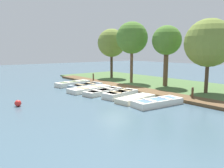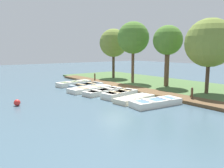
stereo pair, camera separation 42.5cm
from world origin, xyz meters
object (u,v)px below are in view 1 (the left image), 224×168
Objects in this scene: rowboat_2 at (89,89)px; park_tree_right at (209,43)px; rowboat_3 at (103,92)px; rowboat_6 at (158,102)px; rowboat_4 at (120,94)px; park_tree_left at (132,38)px; park_tree_center at (167,41)px; rowboat_1 at (86,86)px; mooring_post_far at (192,94)px; rowboat_0 at (73,83)px; mooring_post_near at (93,78)px; buoy at (18,103)px; park_tree_far_left at (112,43)px; rowboat_5 at (136,99)px.

park_tree_right is (-5.67, 6.42, 3.47)m from rowboat_2.
rowboat_3 is 1.04× the size of rowboat_6.
rowboat_3 is at bearing -90.47° from rowboat_4.
park_tree_left is 3.47m from park_tree_center.
rowboat_1 is 8.78m from mooring_post_far.
rowboat_6 reaches higher than rowboat_3.
rowboat_6 is at bearing 90.71° from rowboat_2.
rowboat_4 is 7.06m from park_tree_right.
rowboat_0 is 2.90m from mooring_post_near.
park_tree_center reaches higher than rowboat_3.
buoy is (6.33, 2.90, -0.00)m from rowboat_1.
buoy is at bearing 8.77° from rowboat_2.
rowboat_1 is 1.63m from rowboat_2.
park_tree_right is at bearing 103.58° from mooring_post_near.
mooring_post_near is 1.00× the size of mooring_post_far.
buoy is at bearing -29.91° from rowboat_6.
rowboat_1 is 1.12× the size of rowboat_4.
park_tree_far_left reaches higher than rowboat_3.
rowboat_2 is 9.25m from park_tree_right.
mooring_post_far is 8.83m from park_tree_left.
park_tree_right is at bearing 156.17° from buoy.
rowboat_6 is 2.63m from mooring_post_far.
rowboat_3 is (-0.21, 1.51, -0.01)m from rowboat_2.
park_tree_far_left reaches higher than rowboat_2.
buoy is at bearing -34.37° from rowboat_5.
rowboat_0 is 0.63× the size of park_tree_right.
rowboat_4 is at bearing 69.51° from mooring_post_near.
park_tree_right is at bearing 109.94° from rowboat_0.
rowboat_4 is at bearing -31.93° from park_tree_right.
rowboat_2 is at bearing -77.01° from rowboat_6.
rowboat_0 is 6.45m from rowboat_4.
park_tree_center is (0.14, 7.49, -0.05)m from park_tree_far_left.
rowboat_0 is at bearing -101.07° from rowboat_2.
park_tree_far_left is (-5.56, -11.11, 3.79)m from rowboat_6.
rowboat_2 is at bearing -91.37° from rowboat_3.
park_tree_center is at bearing -124.01° from mooring_post_far.
park_tree_right is at bearing 114.07° from rowboat_1.
park_tree_right is (-5.29, 1.75, 3.49)m from rowboat_5.
mooring_post_far is at bearing 148.19° from buoy.
park_tree_far_left is (-5.81, -1.61, 3.77)m from rowboat_0.
park_tree_right reaches higher than rowboat_3.
mooring_post_near is (-2.76, -8.74, 0.29)m from rowboat_5.
park_tree_left is at bearing -77.20° from park_tree_center.
park_tree_far_left is (-11.90, -6.28, 3.79)m from buoy.
rowboat_0 is 0.61× the size of park_tree_far_left.
rowboat_6 is (-0.61, 6.22, 0.01)m from rowboat_2.
rowboat_2 is 7.57m from mooring_post_far.
park_tree_far_left is (-6.17, -4.89, 3.80)m from rowboat_2.
mooring_post_far is 0.17× the size of park_tree_center.
rowboat_4 reaches higher than rowboat_6.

